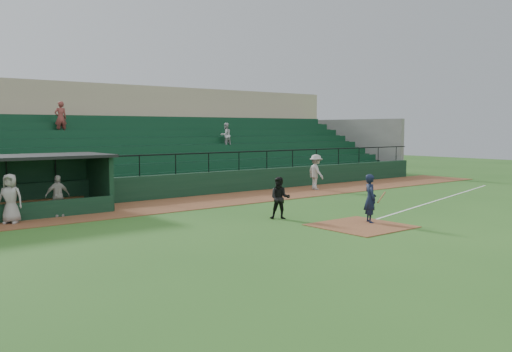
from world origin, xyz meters
TOP-DOWN VIEW (x-y plane):
  - ground at (0.00, 0.00)m, footprint 90.00×90.00m
  - warning_track at (0.00, 8.00)m, footprint 40.00×4.00m
  - home_plate_dirt at (0.00, -1.00)m, footprint 3.00×3.00m
  - foul_line at (8.00, 1.20)m, footprint 17.49×4.44m
  - stadium_structure at (-0.00, 16.46)m, footprint 38.00×13.08m
  - batter_at_plate at (0.78, -0.76)m, footprint 1.15×0.79m
  - umpire at (-1.25, 1.98)m, footprint 1.00×1.00m
  - runner at (6.95, 8.18)m, footprint 1.02×1.43m
  - dugout_player_a at (-7.75, 7.85)m, footprint 0.97×0.43m
  - dugout_player_b at (-9.63, 7.37)m, footprint 1.06×1.00m

SIDE VIEW (x-z plane):
  - ground at x=0.00m, z-range 0.00..0.00m
  - foul_line at x=8.00m, z-range 0.00..0.01m
  - warning_track at x=0.00m, z-range 0.00..0.03m
  - home_plate_dirt at x=0.00m, z-range 0.00..0.03m
  - umpire at x=-1.25m, z-range 0.00..1.63m
  - dugout_player_a at x=-7.75m, z-range 0.03..1.67m
  - batter_at_plate at x=0.78m, z-range 0.00..1.82m
  - dugout_player_b at x=-9.63m, z-range 0.03..1.85m
  - runner at x=6.95m, z-range 0.03..2.02m
  - stadium_structure at x=0.00m, z-range -0.90..5.50m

